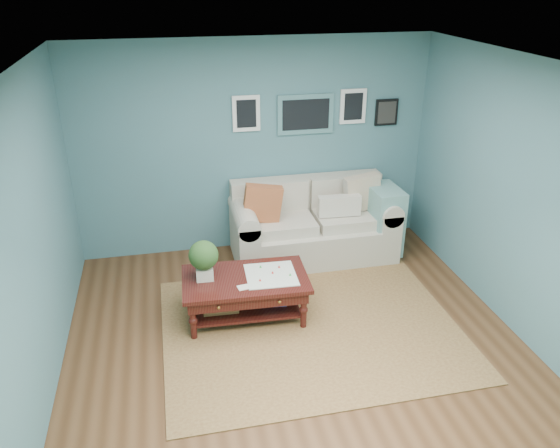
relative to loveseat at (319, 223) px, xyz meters
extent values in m
plane|color=brown|center=(-0.74, -2.03, -0.44)|extent=(5.00, 5.00, 0.00)
plane|color=white|center=(-0.74, -2.03, 2.26)|extent=(5.00, 5.00, 0.00)
cube|color=#457177|center=(-0.74, 0.47, 0.91)|extent=(4.50, 0.02, 2.70)
cube|color=#457177|center=(-2.99, -2.03, 0.91)|extent=(0.02, 5.00, 2.70)
cube|color=#457177|center=(1.51, -2.03, 0.91)|extent=(0.02, 5.00, 2.70)
cube|color=slate|center=(-0.09, 0.45, 1.31)|extent=(0.72, 0.03, 0.50)
cube|color=black|center=(-0.09, 0.43, 1.31)|extent=(0.60, 0.01, 0.38)
cube|color=white|center=(-0.84, 0.45, 1.36)|extent=(0.34, 0.03, 0.44)
cube|color=white|center=(0.53, 0.45, 1.38)|extent=(0.34, 0.03, 0.44)
cube|color=black|center=(0.99, 0.45, 1.28)|extent=(0.30, 0.03, 0.34)
cube|color=brown|center=(-0.53, -1.57, -0.43)|extent=(3.03, 2.43, 0.01)
cube|color=beige|center=(-0.09, -0.04, -0.21)|extent=(1.52, 0.94, 0.45)
cube|color=beige|center=(-0.09, 0.32, 0.27)|extent=(1.99, 0.24, 0.51)
cube|color=beige|center=(-0.98, -0.04, -0.11)|extent=(0.26, 0.94, 0.66)
cube|color=beige|center=(0.80, -0.04, -0.11)|extent=(0.26, 0.94, 0.66)
cylinder|color=beige|center=(-0.98, -0.04, 0.22)|extent=(0.28, 0.94, 0.28)
cylinder|color=beige|center=(0.80, -0.04, 0.22)|extent=(0.28, 0.94, 0.28)
cube|color=beige|center=(-0.50, -0.10, 0.08)|extent=(0.77, 0.60, 0.14)
cube|color=beige|center=(0.31, -0.10, 0.08)|extent=(0.77, 0.60, 0.14)
cube|color=beige|center=(-0.50, 0.20, 0.34)|extent=(0.77, 0.13, 0.38)
cube|color=beige|center=(0.31, 0.20, 0.34)|extent=(0.77, 0.13, 0.38)
cube|color=#BE4529|center=(-0.75, -0.09, 0.38)|extent=(0.52, 0.18, 0.51)
cube|color=beige|center=(0.55, -0.02, 0.38)|extent=(0.50, 0.19, 0.49)
cube|color=beige|center=(0.21, -0.15, 0.29)|extent=(0.53, 0.13, 0.26)
cube|color=#719E95|center=(0.80, -0.17, 0.05)|extent=(0.36, 0.59, 0.86)
cube|color=#320809|center=(-1.15, -1.22, 0.03)|extent=(1.34, 0.82, 0.04)
cube|color=#320809|center=(-1.15, -1.22, -0.06)|extent=(1.25, 0.73, 0.13)
cube|color=#320809|center=(-1.15, -1.22, -0.32)|extent=(1.13, 0.61, 0.03)
sphere|color=gold|center=(-1.47, -1.55, -0.06)|extent=(0.03, 0.03, 0.03)
sphere|color=gold|center=(-0.87, -1.58, -0.06)|extent=(0.03, 0.03, 0.03)
cylinder|color=#320809|center=(-1.73, -1.49, -0.22)|extent=(0.07, 0.07, 0.45)
cylinder|color=#320809|center=(-0.60, -1.54, -0.22)|extent=(0.07, 0.07, 0.45)
cylinder|color=#320809|center=(-1.71, -0.90, -0.22)|extent=(0.07, 0.07, 0.45)
cylinder|color=#320809|center=(-0.58, -0.95, -0.22)|extent=(0.07, 0.07, 0.45)
cube|color=silver|center=(-1.57, -1.15, 0.12)|extent=(0.18, 0.18, 0.13)
sphere|color=#1E431A|center=(-1.57, -1.15, 0.32)|extent=(0.30, 0.30, 0.30)
cube|color=white|center=(-0.88, -1.23, 0.06)|extent=(0.54, 0.54, 0.01)
cube|color=#98663C|center=(-1.43, -1.21, -0.19)|extent=(0.38, 0.28, 0.22)
cube|color=#254394|center=(-0.85, -1.21, -0.24)|extent=(0.27, 0.21, 0.12)
camera|label=1|loc=(-1.84, -6.08, 2.98)|focal=35.00mm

